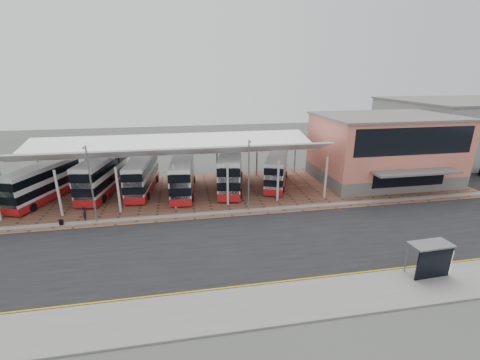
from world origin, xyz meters
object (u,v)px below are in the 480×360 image
(terminal, at_px, (384,148))
(bus_0, at_px, (43,183))
(bus_1, at_px, (103,175))
(pedestrian, at_px, (85,213))
(bus_2, at_px, (142,175))
(bus_shelter, at_px, (435,257))
(bus_5, at_px, (277,170))
(bus_3, at_px, (183,175))
(bus_4, at_px, (231,170))

(terminal, height_order, bus_0, terminal)
(bus_1, distance_m, pedestrian, 8.65)
(bus_1, height_order, bus_2, bus_1)
(bus_0, bearing_deg, bus_1, 33.07)
(bus_0, relative_size, bus_1, 0.91)
(bus_1, xyz_separation_m, bus_shelter, (28.16, -23.41, -0.67))
(bus_2, bearing_deg, bus_0, -168.68)
(terminal, relative_size, bus_0, 1.73)
(bus_5, distance_m, pedestrian, 24.07)
(bus_0, relative_size, bus_3, 0.97)
(bus_3, bearing_deg, bus_shelter, -45.88)
(bus_3, distance_m, bus_4, 6.34)
(terminal, xyz_separation_m, bus_4, (-21.74, 0.46, -2.18))
(bus_2, relative_size, bus_shelter, 3.32)
(bus_1, bearing_deg, bus_5, 7.86)
(bus_2, xyz_separation_m, bus_3, (5.16, -1.33, 0.06))
(bus_shelter, bearing_deg, pedestrian, 149.87)
(bus_0, bearing_deg, bus_5, 21.30)
(bus_3, xyz_separation_m, bus_5, (12.63, 0.71, -0.13))
(terminal, relative_size, bus_3, 1.67)
(bus_5, bearing_deg, pedestrian, -140.48)
(bus_1, height_order, pedestrian, bus_1)
(bus_5, distance_m, bus_shelter, 23.16)
(terminal, relative_size, bus_4, 1.52)
(terminal, height_order, bus_5, terminal)
(bus_1, xyz_separation_m, pedestrian, (-0.21, -8.51, -1.53))
(bus_0, height_order, bus_2, bus_2)
(bus_0, distance_m, bus_3, 16.46)
(terminal, bearing_deg, pedestrian, -169.46)
(bus_2, relative_size, pedestrian, 6.68)
(bus_shelter, bearing_deg, terminal, 63.46)
(bus_0, xyz_separation_m, bus_3, (16.46, -0.16, 0.08))
(bus_2, bearing_deg, bus_4, 2.26)
(pedestrian, height_order, bus_shelter, bus_shelter)
(bus_shelter, bearing_deg, bus_3, 127.45)
(bus_1, bearing_deg, bus_2, 6.57)
(bus_2, relative_size, bus_5, 1.03)
(bus_3, bearing_deg, bus_4, 10.65)
(bus_0, relative_size, bus_2, 0.99)
(bus_1, distance_m, bus_4, 16.30)
(bus_3, relative_size, pedestrian, 6.85)
(terminal, xyz_separation_m, bus_5, (-15.41, 0.46, -2.50))
(bus_2, height_order, bus_3, bus_3)
(bus_2, bearing_deg, bus_5, 3.39)
(terminal, xyz_separation_m, bus_1, (-38.01, 1.39, -2.27))
(bus_1, xyz_separation_m, bus_5, (22.60, -0.93, -0.24))
(bus_0, distance_m, bus_2, 11.36)
(bus_2, distance_m, bus_shelter, 32.84)
(bus_2, distance_m, bus_5, 17.80)
(terminal, xyz_separation_m, bus_2, (-33.20, 1.09, -2.44))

